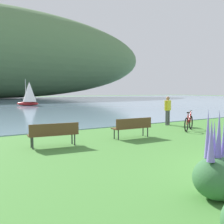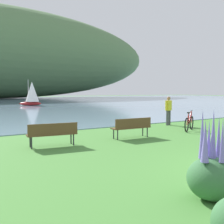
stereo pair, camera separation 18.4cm
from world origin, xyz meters
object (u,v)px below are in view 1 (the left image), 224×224
(bicycle_leaning_near_bench, at_px, (189,123))
(sailboat_nearest_to_shore, at_px, (29,93))
(person_at_shoreline, at_px, (168,109))
(park_bench_further_along, at_px, (132,126))
(park_bench_near_camera, at_px, (54,133))

(bicycle_leaning_near_bench, relative_size, sailboat_nearest_to_shore, 0.44)
(bicycle_leaning_near_bench, xyz_separation_m, person_at_shoreline, (0.69, 2.26, 0.58))
(person_at_shoreline, relative_size, sailboat_nearest_to_shore, 0.48)
(park_bench_further_along, bearing_deg, person_at_shoreline, 29.01)
(bicycle_leaning_near_bench, bearing_deg, person_at_shoreline, 72.90)
(bicycle_leaning_near_bench, bearing_deg, park_bench_near_camera, -178.58)
(park_bench_further_along, relative_size, bicycle_leaning_near_bench, 1.15)
(park_bench_near_camera, relative_size, person_at_shoreline, 1.08)
(park_bench_further_along, xyz_separation_m, bicycle_leaning_near_bench, (3.83, 0.25, -0.12))
(bicycle_leaning_near_bench, relative_size, person_at_shoreline, 0.92)
(park_bench_near_camera, distance_m, person_at_shoreline, 8.42)
(park_bench_further_along, height_order, bicycle_leaning_near_bench, bicycle_leaning_near_bench)
(person_at_shoreline, bearing_deg, bicycle_leaning_near_bench, -107.10)
(sailboat_nearest_to_shore, bearing_deg, park_bench_further_along, -97.01)
(park_bench_further_along, height_order, person_at_shoreline, person_at_shoreline)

